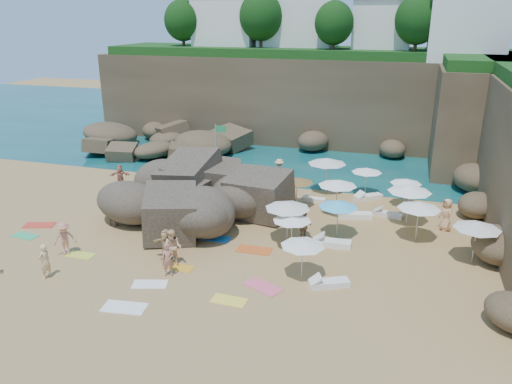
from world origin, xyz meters
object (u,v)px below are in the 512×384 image
(lounger_0, at_px, (355,215))
(person_stand_5, at_px, (120,175))
(flag_pole, at_px, (218,144))
(person_stand_3, at_px, (304,226))
(parasol_0, at_px, (367,170))
(parasol_2, at_px, (406,181))
(person_stand_1, at_px, (111,211))
(rock_outcrop, at_px, (196,218))
(person_stand_2, at_px, (279,172))
(person_stand_6, at_px, (45,261))
(person_stand_4, at_px, (446,215))
(parasol_1, at_px, (327,161))

(lounger_0, height_order, person_stand_5, person_stand_5)
(flag_pole, distance_m, lounger_0, 12.02)
(person_stand_5, bearing_deg, person_stand_3, -44.30)
(flag_pole, relative_size, parasol_0, 2.04)
(parasol_2, bearing_deg, person_stand_1, -153.28)
(rock_outcrop, distance_m, lounger_0, 9.79)
(rock_outcrop, relative_size, person_stand_3, 4.92)
(person_stand_5, bearing_deg, person_stand_2, -5.06)
(flag_pole, distance_m, person_stand_3, 12.46)
(flag_pole, bearing_deg, person_stand_6, -98.08)
(rock_outcrop, distance_m, person_stand_1, 4.98)
(person_stand_3, relative_size, person_stand_4, 0.94)
(parasol_1, distance_m, person_stand_3, 8.46)
(person_stand_2, xyz_separation_m, person_stand_4, (11.25, -5.23, 0.01))
(parasol_2, relative_size, person_stand_2, 1.05)
(person_stand_3, xyz_separation_m, person_stand_6, (-10.78, -7.46, -0.05))
(lounger_0, height_order, person_stand_6, person_stand_6)
(lounger_0, xyz_separation_m, person_stand_1, (-13.59, -5.38, 0.70))
(rock_outcrop, bearing_deg, person_stand_6, -113.14)
(parasol_1, bearing_deg, rock_outcrop, -134.40)
(rock_outcrop, height_order, person_stand_2, person_stand_2)
(rock_outcrop, xyz_separation_m, person_stand_4, (14.50, 2.59, 0.95))
(flag_pole, distance_m, person_stand_1, 10.62)
(person_stand_6, bearing_deg, rock_outcrop, 164.83)
(parasol_0, height_order, person_stand_4, parasol_0)
(rock_outcrop, relative_size, parasol_0, 4.32)
(rock_outcrop, bearing_deg, parasol_2, 25.54)
(parasol_1, relative_size, lounger_0, 1.29)
(rock_outcrop, height_order, parasol_2, parasol_2)
(parasol_0, relative_size, person_stand_4, 1.08)
(parasol_0, height_order, person_stand_2, parasol_0)
(person_stand_2, bearing_deg, person_stand_3, 121.98)
(flag_pole, xyz_separation_m, person_stand_1, (-2.81, -10.08, -1.82))
(person_stand_2, xyz_separation_m, person_stand_3, (3.76, -9.18, -0.05))
(lounger_0, xyz_separation_m, person_stand_5, (-17.02, 1.12, 0.62))
(parasol_0, xyz_separation_m, lounger_0, (-0.18, -4.36, -1.63))
(rock_outcrop, distance_m, person_stand_5, 8.72)
(flag_pole, height_order, parasol_0, flag_pole)
(parasol_2, bearing_deg, person_stand_3, -125.59)
(person_stand_1, height_order, person_stand_2, person_stand_2)
(person_stand_1, height_order, person_stand_5, person_stand_1)
(rock_outcrop, bearing_deg, person_stand_2, 67.44)
(lounger_0, xyz_separation_m, person_stand_6, (-13.11, -11.76, 0.70))
(flag_pole, height_order, person_stand_6, flag_pole)
(person_stand_1, distance_m, person_stand_6, 6.39)
(lounger_0, bearing_deg, rock_outcrop, -175.23)
(person_stand_3, distance_m, person_stand_6, 13.11)
(person_stand_3, bearing_deg, person_stand_5, 107.43)
(rock_outcrop, distance_m, person_stand_3, 7.19)
(rock_outcrop, xyz_separation_m, parasol_1, (6.84, 6.98, 2.29))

